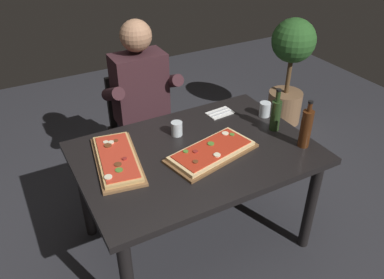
{
  "coord_description": "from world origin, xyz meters",
  "views": [
    {
      "loc": [
        -0.95,
        -1.68,
        2.07
      ],
      "look_at": [
        0.0,
        0.05,
        0.79
      ],
      "focal_mm": 36.72,
      "sensor_mm": 36.0,
      "label": 1
    }
  ],
  "objects_px": {
    "oil_bottle_amber": "(276,114)",
    "diner_chair": "(139,124)",
    "wine_bottle_dark": "(306,128)",
    "seated_diner": "(143,101)",
    "tumbler_near_camera": "(265,110)",
    "pizza_rectangular_front": "(212,152)",
    "potted_plant_corner": "(290,65)",
    "tumbler_far_side": "(177,129)",
    "pizza_rectangular_left": "(117,159)",
    "dining_table": "(196,163)"
  },
  "relations": [
    {
      "from": "oil_bottle_amber",
      "to": "diner_chair",
      "type": "height_order",
      "value": "oil_bottle_amber"
    },
    {
      "from": "wine_bottle_dark",
      "to": "seated_diner",
      "type": "bearing_deg",
      "value": 122.18
    },
    {
      "from": "wine_bottle_dark",
      "to": "oil_bottle_amber",
      "type": "bearing_deg",
      "value": 97.88
    },
    {
      "from": "tumbler_near_camera",
      "to": "seated_diner",
      "type": "relative_size",
      "value": 0.07
    },
    {
      "from": "pizza_rectangular_front",
      "to": "tumbler_near_camera",
      "type": "relative_size",
      "value": 5.92
    },
    {
      "from": "diner_chair",
      "to": "potted_plant_corner",
      "type": "height_order",
      "value": "potted_plant_corner"
    },
    {
      "from": "potted_plant_corner",
      "to": "wine_bottle_dark",
      "type": "bearing_deg",
      "value": -128.43
    },
    {
      "from": "tumbler_far_side",
      "to": "seated_diner",
      "type": "xyz_separation_m",
      "value": [
        -0.01,
        0.52,
        -0.04
      ]
    },
    {
      "from": "pizza_rectangular_left",
      "to": "tumbler_near_camera",
      "type": "height_order",
      "value": "tumbler_near_camera"
    },
    {
      "from": "pizza_rectangular_front",
      "to": "tumbler_far_side",
      "type": "height_order",
      "value": "tumbler_far_side"
    },
    {
      "from": "pizza_rectangular_left",
      "to": "wine_bottle_dark",
      "type": "distance_m",
      "value": 1.12
    },
    {
      "from": "tumbler_near_camera",
      "to": "diner_chair",
      "type": "distance_m",
      "value": 1.01
    },
    {
      "from": "wine_bottle_dark",
      "to": "seated_diner",
      "type": "relative_size",
      "value": 0.23
    },
    {
      "from": "pizza_rectangular_left",
      "to": "diner_chair",
      "type": "height_order",
      "value": "diner_chair"
    },
    {
      "from": "diner_chair",
      "to": "pizza_rectangular_left",
      "type": "bearing_deg",
      "value": -119.46
    },
    {
      "from": "pizza_rectangular_front",
      "to": "oil_bottle_amber",
      "type": "distance_m",
      "value": 0.51
    },
    {
      "from": "pizza_rectangular_left",
      "to": "tumbler_near_camera",
      "type": "relative_size",
      "value": 5.79
    },
    {
      "from": "pizza_rectangular_left",
      "to": "tumbler_far_side",
      "type": "distance_m",
      "value": 0.44
    },
    {
      "from": "tumbler_far_side",
      "to": "seated_diner",
      "type": "relative_size",
      "value": 0.07
    },
    {
      "from": "pizza_rectangular_front",
      "to": "diner_chair",
      "type": "xyz_separation_m",
      "value": [
        -0.09,
        0.94,
        -0.27
      ]
    },
    {
      "from": "wine_bottle_dark",
      "to": "oil_bottle_amber",
      "type": "height_order",
      "value": "wine_bottle_dark"
    },
    {
      "from": "wine_bottle_dark",
      "to": "potted_plant_corner",
      "type": "relative_size",
      "value": 0.28
    },
    {
      "from": "dining_table",
      "to": "pizza_rectangular_front",
      "type": "bearing_deg",
      "value": -52.73
    },
    {
      "from": "pizza_rectangular_front",
      "to": "tumbler_near_camera",
      "type": "xyz_separation_m",
      "value": [
        0.56,
        0.22,
        0.02
      ]
    },
    {
      "from": "tumbler_far_side",
      "to": "potted_plant_corner",
      "type": "relative_size",
      "value": 0.08
    },
    {
      "from": "seated_diner",
      "to": "pizza_rectangular_front",
      "type": "bearing_deg",
      "value": -83.37
    },
    {
      "from": "tumbler_near_camera",
      "to": "tumbler_far_side",
      "type": "height_order",
      "value": "tumbler_near_camera"
    },
    {
      "from": "tumbler_near_camera",
      "to": "diner_chair",
      "type": "xyz_separation_m",
      "value": [
        -0.65,
        0.71,
        -0.3
      ]
    },
    {
      "from": "potted_plant_corner",
      "to": "pizza_rectangular_left",
      "type": "bearing_deg",
      "value": -156.85
    },
    {
      "from": "dining_table",
      "to": "diner_chair",
      "type": "relative_size",
      "value": 1.61
    },
    {
      "from": "pizza_rectangular_front",
      "to": "wine_bottle_dark",
      "type": "xyz_separation_m",
      "value": [
        0.54,
        -0.19,
        0.11
      ]
    },
    {
      "from": "pizza_rectangular_left",
      "to": "seated_diner",
      "type": "relative_size",
      "value": 0.43
    },
    {
      "from": "pizza_rectangular_front",
      "to": "pizza_rectangular_left",
      "type": "relative_size",
      "value": 1.02
    },
    {
      "from": "tumbler_far_side",
      "to": "seated_diner",
      "type": "bearing_deg",
      "value": 91.51
    },
    {
      "from": "pizza_rectangular_left",
      "to": "dining_table",
      "type": "bearing_deg",
      "value": -14.36
    },
    {
      "from": "pizza_rectangular_front",
      "to": "wine_bottle_dark",
      "type": "relative_size",
      "value": 1.93
    },
    {
      "from": "pizza_rectangular_front",
      "to": "tumbler_far_side",
      "type": "xyz_separation_m",
      "value": [
        -0.08,
        0.29,
        0.02
      ]
    },
    {
      "from": "dining_table",
      "to": "seated_diner",
      "type": "relative_size",
      "value": 1.05
    },
    {
      "from": "pizza_rectangular_front",
      "to": "tumbler_far_side",
      "type": "relative_size",
      "value": 6.51
    },
    {
      "from": "wine_bottle_dark",
      "to": "potted_plant_corner",
      "type": "height_order",
      "value": "potted_plant_corner"
    },
    {
      "from": "oil_bottle_amber",
      "to": "seated_diner",
      "type": "distance_m",
      "value": 0.98
    },
    {
      "from": "wine_bottle_dark",
      "to": "pizza_rectangular_front",
      "type": "bearing_deg",
      "value": 160.89
    },
    {
      "from": "oil_bottle_amber",
      "to": "seated_diner",
      "type": "relative_size",
      "value": 0.21
    },
    {
      "from": "tumbler_far_side",
      "to": "seated_diner",
      "type": "height_order",
      "value": "seated_diner"
    },
    {
      "from": "wine_bottle_dark",
      "to": "diner_chair",
      "type": "relative_size",
      "value": 0.35
    },
    {
      "from": "dining_table",
      "to": "oil_bottle_amber",
      "type": "height_order",
      "value": "oil_bottle_amber"
    },
    {
      "from": "wine_bottle_dark",
      "to": "tumbler_far_side",
      "type": "height_order",
      "value": "wine_bottle_dark"
    },
    {
      "from": "tumbler_far_side",
      "to": "potted_plant_corner",
      "type": "height_order",
      "value": "potted_plant_corner"
    },
    {
      "from": "pizza_rectangular_front",
      "to": "wine_bottle_dark",
      "type": "distance_m",
      "value": 0.58
    },
    {
      "from": "diner_chair",
      "to": "oil_bottle_amber",
      "type": "bearing_deg",
      "value": -55.95
    }
  ]
}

